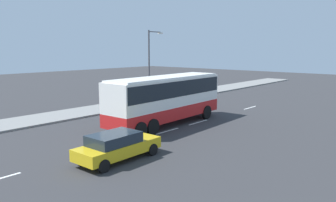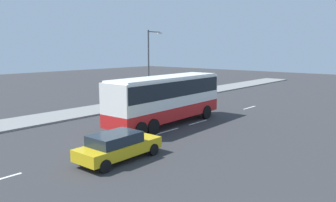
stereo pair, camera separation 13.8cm
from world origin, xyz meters
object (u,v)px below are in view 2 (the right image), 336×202
coach_bus (166,95)px  street_lamp (150,62)px  car_yellow_taxi (118,146)px  pedestrian_near_curb (118,96)px  pedestrian_at_crossing (120,97)px

coach_bus → street_lamp: bearing=48.9°
car_yellow_taxi → pedestrian_near_curb: 15.42m
coach_bus → pedestrian_at_crossing: bearing=72.2°
car_yellow_taxi → pedestrian_near_curb: bearing=48.1°
pedestrian_at_crossing → coach_bus: bearing=-155.0°
car_yellow_taxi → coach_bus: bearing=22.9°
coach_bus → pedestrian_near_curb: (2.32, 8.20, -1.12)m
pedestrian_at_crossing → car_yellow_taxi: bearing=178.8°
coach_bus → car_yellow_taxi: 8.63m
car_yellow_taxi → pedestrian_at_crossing: bearing=47.1°
pedestrian_near_curb → pedestrian_at_crossing: bearing=159.3°
coach_bus → pedestrian_near_curb: bearing=72.2°
car_yellow_taxi → pedestrian_near_curb: size_ratio=2.73×
pedestrian_at_crossing → street_lamp: (3.76, -0.34, 3.29)m
coach_bus → car_yellow_taxi: coach_bus is taller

